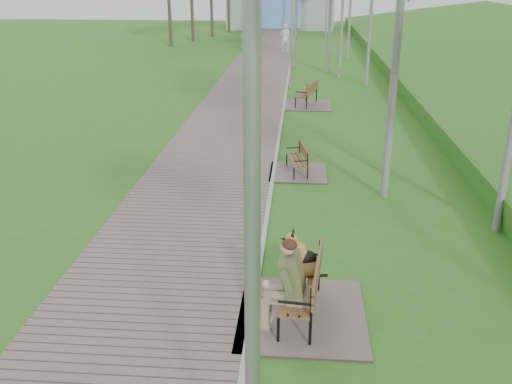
{
  "coord_description": "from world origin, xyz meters",
  "views": [
    {
      "loc": [
        0.69,
        -6.57,
        5.16
      ],
      "look_at": [
        -0.12,
        3.54,
        1.23
      ],
      "focal_mm": 40.0,
      "sensor_mm": 36.0,
      "label": 1
    }
  ],
  "objects": [
    {
      "name": "lamp_post_near",
      "position": [
        0.34,
        -2.56,
        2.7
      ],
      "size": [
        0.22,
        0.22,
        5.77
      ],
      "color": "#9C9FA4",
      "rests_on": "ground"
    },
    {
      "name": "ground",
      "position": [
        0.0,
        0.0,
        0.0
      ],
      "size": [
        120.0,
        120.0,
        0.0
      ],
      "primitive_type": "plane",
      "color": "#2F681D",
      "rests_on": "ground"
    },
    {
      "name": "lamp_post_far",
      "position": [
        0.11,
        45.67,
        2.43
      ],
      "size": [
        0.2,
        0.2,
        5.21
      ],
      "color": "#9C9FA4",
      "rests_on": "ground"
    },
    {
      "name": "bench_second",
      "position": [
        0.63,
        8.22,
        0.17
      ],
      "size": [
        1.54,
        1.71,
        0.94
      ],
      "color": "#715F5B",
      "rests_on": "ground"
    },
    {
      "name": "lamp_post_third",
      "position": [
        0.26,
        26.58,
        2.25
      ],
      "size": [
        0.19,
        0.19,
        4.81
      ],
      "color": "#9C9FA4",
      "rests_on": "ground"
    },
    {
      "name": "building_north",
      "position": [
        -1.5,
        50.97,
        1.99
      ],
      "size": [
        10.0,
        5.2,
        4.0
      ],
      "color": "#9E9E99",
      "rests_on": "ground"
    },
    {
      "name": "pedestrian_near",
      "position": [
        -0.49,
        33.2,
        0.95
      ],
      "size": [
        0.8,
        0.64,
        1.91
      ],
      "primitive_type": "imported",
      "rotation": [
        0.0,
        0.0,
        3.44
      ],
      "color": "white",
      "rests_on": "ground"
    },
    {
      "name": "kerb",
      "position": [
        0.0,
        21.5,
        0.03
      ],
      "size": [
        0.1,
        67.0,
        0.05
      ],
      "primitive_type": "cube",
      "color": "#999993",
      "rests_on": "ground"
    },
    {
      "name": "pedestrian_far",
      "position": [
        -3.2,
        33.85,
        0.87
      ],
      "size": [
        0.85,
        0.67,
        1.74
      ],
      "primitive_type": "imported",
      "rotation": [
        0.0,
        0.0,
        3.13
      ],
      "color": "gray",
      "rests_on": "ground"
    },
    {
      "name": "walkway",
      "position": [
        -1.75,
        21.5,
        0.02
      ],
      "size": [
        3.5,
        67.0,
        0.04
      ],
      "primitive_type": "cube",
      "color": "#715F5B",
      "rests_on": "ground"
    },
    {
      "name": "bench_third",
      "position": [
        0.91,
        16.71,
        0.22
      ],
      "size": [
        1.95,
        2.17,
        1.2
      ],
      "color": "#715F5B",
      "rests_on": "ground"
    },
    {
      "name": "bench_main",
      "position": [
        0.7,
        1.23,
        0.5
      ],
      "size": [
        2.02,
        2.24,
        1.76
      ],
      "color": "#715F5B",
      "rests_on": "ground"
    },
    {
      "name": "lamp_post_second",
      "position": [
        0.2,
        20.35,
        2.52
      ],
      "size": [
        0.21,
        0.21,
        5.4
      ],
      "color": "#9C9FA4",
      "rests_on": "ground"
    }
  ]
}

